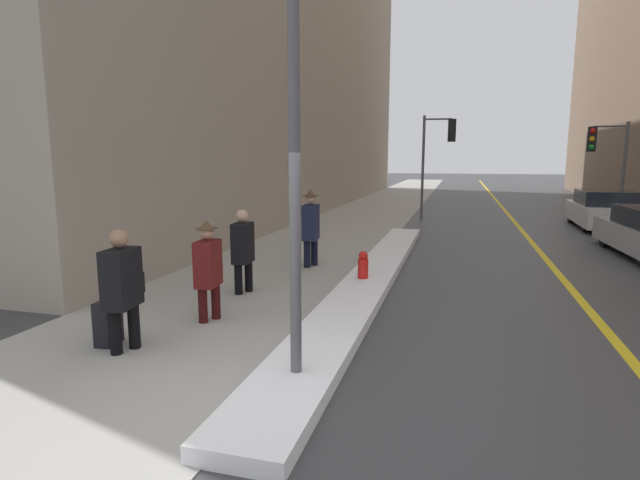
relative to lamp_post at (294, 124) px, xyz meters
The scene contains 14 objects.
ground_plane 2.87m from the lamp_post, 112.59° to the right, with size 160.00×160.00×0.00m, color #38383A.
sidewalk_slab 14.79m from the lamp_post, 98.99° to the left, with size 4.00×80.00×0.01m.
road_centre_stripe 15.08m from the lamp_post, 75.43° to the left, with size 0.16×80.00×0.00m.
snow_bank_curb 5.59m from the lamp_post, 90.09° to the left, with size 0.88×12.99×0.18m.
lamp_post is the anchor object (origin of this frame).
traffic_light_near 16.33m from the lamp_post, 87.31° to the left, with size 1.31×0.40×4.15m.
traffic_light_far 16.99m from the lamp_post, 67.14° to the left, with size 1.31×0.34×3.73m.
pedestrian_in_glasses 3.09m from the lamp_post, behind, with size 0.35×0.74×1.58m.
pedestrian_trailing 3.26m from the lamp_post, 138.20° to the left, with size 0.33×0.70×1.55m.
pedestrian_nearside 4.39m from the lamp_post, 122.38° to the left, with size 0.34×0.53×1.54m.
pedestrian_in_fedora 6.32m from the lamp_post, 105.15° to the left, with size 0.38×0.77×1.77m.
parked_car_white 16.33m from the lamp_post, 66.09° to the left, with size 1.90×4.26×1.33m.
rolling_suitcase 3.75m from the lamp_post, 169.98° to the left, with size 0.26×0.38×0.95m.
fire_hydrant 4.99m from the lamp_post, 91.30° to the left, with size 0.20×0.20×0.70m.
Camera 1 is at (1.88, -4.17, 2.44)m, focal length 28.00 mm.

